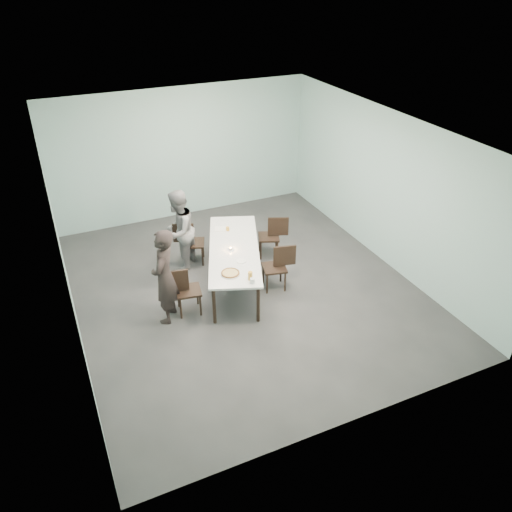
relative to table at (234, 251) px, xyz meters
name	(u,v)px	position (x,y,z in m)	size (l,w,h in m)	color
ground	(244,287)	(0.08, -0.25, -0.69)	(7.00, 7.00, 0.00)	#333335
room_shell	(242,188)	(0.08, -0.25, 1.33)	(6.02, 7.02, 3.01)	#9AC2C0
table	(234,251)	(0.00, 0.00, 0.00)	(1.76, 2.75, 0.75)	white
chair_near_left	(183,288)	(-1.15, -0.51, -0.19)	(0.64, 0.48, 0.87)	black
chair_far_left	(189,240)	(-0.54, 1.06, -0.19)	(0.65, 0.54, 0.87)	black
chair_near_right	(279,264)	(0.69, -0.48, -0.19)	(0.65, 0.50, 0.87)	black
chair_far_right	(273,234)	(1.10, 0.61, -0.19)	(0.65, 0.55, 0.87)	black
diner_near	(165,277)	(-1.46, -0.56, 0.16)	(0.62, 0.41, 1.70)	black
diner_far	(179,231)	(-0.77, 0.93, 0.13)	(0.80, 0.62, 1.64)	slate
pizza	(230,273)	(-0.39, -0.79, 0.08)	(0.34, 0.34, 0.04)	white
side_plate	(241,261)	(-0.05, -0.48, 0.06)	(0.18, 0.18, 0.01)	white
beer_glass	(250,276)	(-0.15, -1.08, 0.13)	(0.08, 0.08, 0.15)	gold
water_tumbler	(252,281)	(-0.15, -1.19, 0.10)	(0.08, 0.08, 0.09)	silver
tealight	(230,249)	(-0.08, -0.03, 0.08)	(0.06, 0.06, 0.05)	silver
amber_tumbler	(228,229)	(0.14, 0.68, 0.10)	(0.07, 0.07, 0.08)	gold
menu	(222,229)	(0.07, 0.79, 0.06)	(0.30, 0.22, 0.01)	silver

